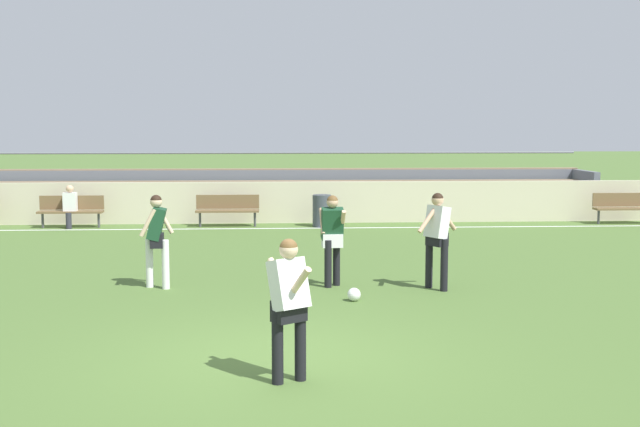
{
  "coord_description": "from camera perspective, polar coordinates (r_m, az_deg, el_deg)",
  "views": [
    {
      "loc": [
        0.04,
        -9.45,
        2.85
      ],
      "look_at": [
        0.87,
        5.45,
        1.2
      ],
      "focal_mm": 44.19,
      "sensor_mm": 36.0,
      "label": 1
    }
  ],
  "objects": [
    {
      "name": "ground_plane",
      "position": [
        9.86,
        -3.34,
        -10.47
      ],
      "size": [
        160.0,
        160.0,
        0.0
      ],
      "primitive_type": "plane",
      "color": "#4C6B30"
    },
    {
      "name": "field_line_sideline",
      "position": [
        22.14,
        -3.28,
        -1.08
      ],
      "size": [
        44.0,
        0.12,
        0.01
      ],
      "primitive_type": "cube",
      "color": "white",
      "rests_on": "ground"
    },
    {
      "name": "sideline_wall",
      "position": [
        23.33,
        -3.28,
        0.81
      ],
      "size": [
        48.0,
        0.16,
        1.23
      ],
      "primitive_type": "cube",
      "color": "beige",
      "rests_on": "ground"
    },
    {
      "name": "bleacher_stand",
      "position": [
        25.33,
        -6.4,
        1.68
      ],
      "size": [
        23.17,
        2.38,
        2.0
      ],
      "color": "#897051",
      "rests_on": "ground"
    },
    {
      "name": "bench_near_wall_gap",
      "position": [
        22.66,
        -6.71,
        0.44
      ],
      "size": [
        1.8,
        0.4,
        0.9
      ],
      "color": "brown",
      "rests_on": "ground"
    },
    {
      "name": "bench_far_right",
      "position": [
        23.35,
        -17.58,
        0.36
      ],
      "size": [
        1.8,
        0.4,
        0.9
      ],
      "color": "brown",
      "rests_on": "ground"
    },
    {
      "name": "bench_far_left",
      "position": [
        24.82,
        21.14,
        0.56
      ],
      "size": [
        1.8,
        0.4,
        0.9
      ],
      "color": "brown",
      "rests_on": "ground"
    },
    {
      "name": "trash_bin",
      "position": [
        22.45,
        0.13,
        0.2
      ],
      "size": [
        0.53,
        0.53,
        0.91
      ],
      "primitive_type": "cylinder",
      "color": "#3D424C",
      "rests_on": "ground"
    },
    {
      "name": "spectator_seated",
      "position": [
        23.22,
        -17.66,
        0.71
      ],
      "size": [
        0.36,
        0.42,
        1.21
      ],
      "color": "#2D2D38",
      "rests_on": "ground"
    },
    {
      "name": "player_dark_wide_right",
      "position": [
        13.99,
        0.9,
        -1.39
      ],
      "size": [
        0.45,
        0.54,
        1.64
      ],
      "color": "black",
      "rests_on": "ground"
    },
    {
      "name": "player_white_overlapping",
      "position": [
        13.87,
        8.48,
        -1.33
      ],
      "size": [
        0.78,
        0.49,
        1.7
      ],
      "color": "black",
      "rests_on": "ground"
    },
    {
      "name": "player_dark_challenging",
      "position": [
        14.14,
        -11.74,
        -1.39
      ],
      "size": [
        0.55,
        0.44,
        1.66
      ],
      "color": "white",
      "rests_on": "ground"
    },
    {
      "name": "player_white_trailing_run",
      "position": [
        8.76,
        -2.27,
        -6.12
      ],
      "size": [
        0.51,
        0.73,
        1.62
      ],
      "color": "black",
      "rests_on": "ground"
    },
    {
      "name": "soccer_ball",
      "position": [
        12.97,
        2.48,
        -5.88
      ],
      "size": [
        0.22,
        0.22,
        0.22
      ],
      "primitive_type": "sphere",
      "color": "white",
      "rests_on": "ground"
    }
  ]
}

